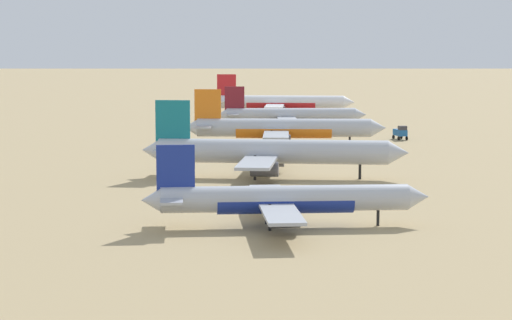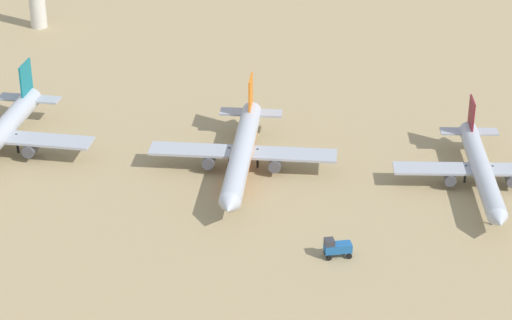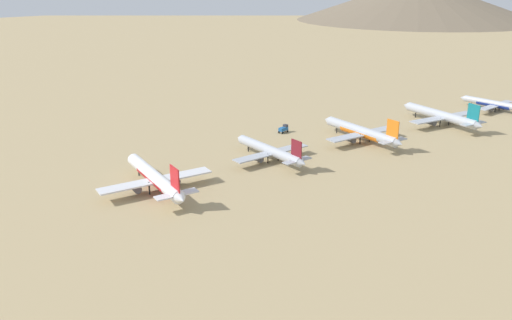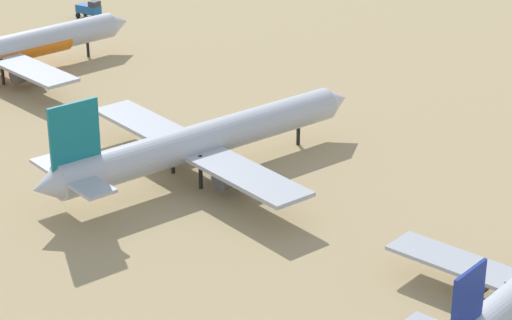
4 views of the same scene
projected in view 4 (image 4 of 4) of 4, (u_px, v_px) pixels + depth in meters
The scene contains 4 objects.
ground_plane at pixel (5, 79), 178.47m from camera, with size 1800.00×1800.00×0.00m, color tan.
parked_jet_1 at pixel (201, 141), 139.11m from camera, with size 52.09×42.71×15.13m.
parked_jet_2 at pixel (5, 50), 177.61m from camera, with size 50.99×41.63×14.72m.
service_truck at pixel (89, 9), 213.37m from camera, with size 3.23×5.44×3.90m.
Camera 4 is at (-104.03, -140.55, 58.25)m, focal length 72.03 mm.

